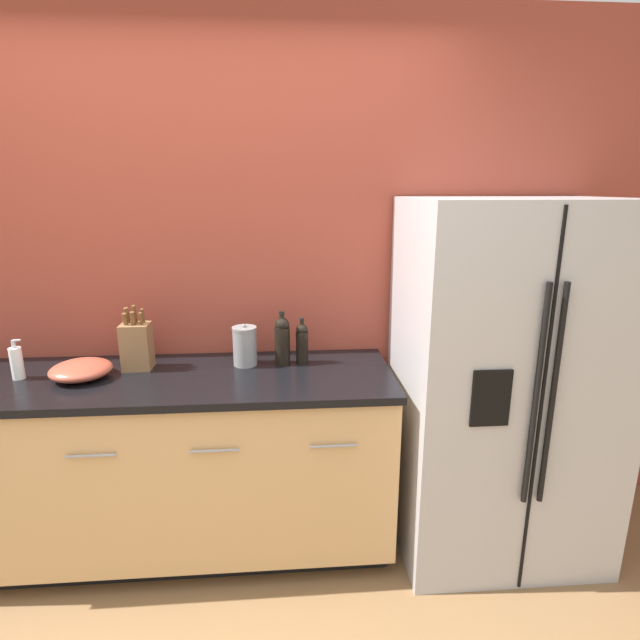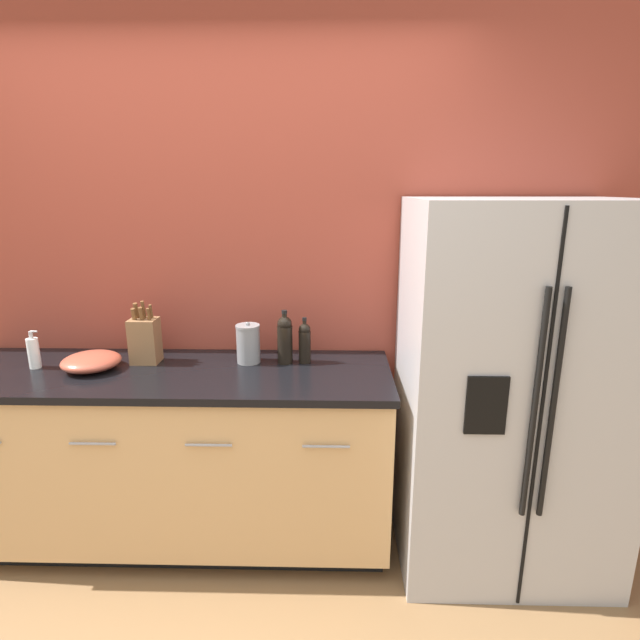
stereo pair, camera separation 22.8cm
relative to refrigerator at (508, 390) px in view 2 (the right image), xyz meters
name	(u,v)px [view 2 (the right image)]	position (x,y,z in m)	size (l,w,h in m)	color
wall_back	(215,279)	(-1.43, 0.40, 0.44)	(10.00, 0.05, 2.60)	#993D2D
counter_unit	(178,455)	(-1.58, 0.05, -0.39)	(2.09, 0.64, 0.92)	black
refrigerator	(508,390)	(0.00, 0.00, 0.00)	(0.96, 0.75, 1.72)	#B2B2B5
knife_block	(145,340)	(-1.73, 0.16, 0.18)	(0.13, 0.11, 0.31)	olive
wine_bottle	(285,339)	(-1.04, 0.16, 0.19)	(0.08, 0.08, 0.27)	black
soap_dispenser	(34,353)	(-2.24, 0.06, 0.14)	(0.06, 0.05, 0.19)	white
oil_bottle	(305,342)	(-0.95, 0.17, 0.17)	(0.06, 0.06, 0.23)	black
steel_canister	(248,344)	(-1.23, 0.17, 0.16)	(0.12, 0.12, 0.21)	gray
mixing_bowl	(91,361)	(-1.96, 0.05, 0.10)	(0.27, 0.27, 0.08)	#B24C38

